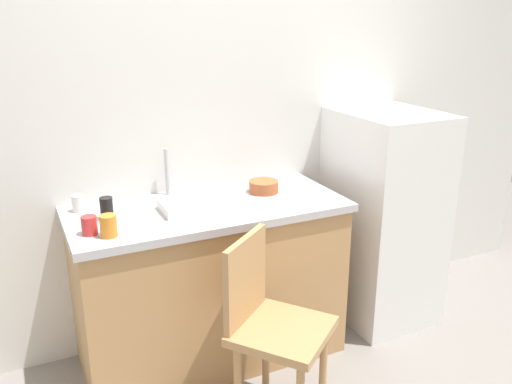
# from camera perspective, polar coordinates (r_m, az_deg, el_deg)

# --- Properties ---
(back_wall) EXTENTS (4.80, 0.10, 2.68)m
(back_wall) POSITION_cam_1_polar(r_m,az_deg,el_deg) (3.04, -4.17, 9.28)
(back_wall) COLOR silver
(back_wall) RESTS_ON ground_plane
(cabinet_base) EXTENTS (1.37, 0.60, 0.85)m
(cabinet_base) POSITION_cam_1_polar(r_m,az_deg,el_deg) (2.96, -4.87, -9.86)
(cabinet_base) COLOR tan
(cabinet_base) RESTS_ON ground_plane
(countertop) EXTENTS (1.41, 0.64, 0.04)m
(countertop) POSITION_cam_1_polar(r_m,az_deg,el_deg) (2.77, -5.12, -1.78)
(countertop) COLOR #B7B7BC
(countertop) RESTS_ON cabinet_base
(faucet) EXTENTS (0.02, 0.02, 0.26)m
(faucet) POSITION_cam_1_polar(r_m,az_deg,el_deg) (2.92, -9.39, 2.11)
(faucet) COLOR #B7B7BC
(faucet) RESTS_ON countertop
(refrigerator) EXTENTS (0.53, 0.64, 1.29)m
(refrigerator) POSITION_cam_1_polar(r_m,az_deg,el_deg) (3.36, 13.24, -2.59)
(refrigerator) COLOR white
(refrigerator) RESTS_ON ground_plane
(chair) EXTENTS (0.56, 0.56, 0.89)m
(chair) POSITION_cam_1_polar(r_m,az_deg,el_deg) (2.49, 1.49, -13.62)
(chair) COLOR tan
(chair) RESTS_ON ground_plane
(dish_tray) EXTENTS (0.28, 0.20, 0.05)m
(dish_tray) POSITION_cam_1_polar(r_m,az_deg,el_deg) (2.70, -7.07, -1.40)
(dish_tray) COLOR white
(dish_tray) RESTS_ON countertop
(terracotta_bowl) EXTENTS (0.16, 0.16, 0.06)m
(terracotta_bowl) POSITION_cam_1_polar(r_m,az_deg,el_deg) (2.95, 0.83, 0.59)
(terracotta_bowl) COLOR #B25B33
(terracotta_bowl) RESTS_ON countertop
(cup_black) EXTENTS (0.06, 0.06, 0.11)m
(cup_black) POSITION_cam_1_polar(r_m,az_deg,el_deg) (2.65, -15.53, -1.70)
(cup_black) COLOR black
(cup_black) RESTS_ON countertop
(cup_orange) EXTENTS (0.07, 0.07, 0.10)m
(cup_orange) POSITION_cam_1_polar(r_m,az_deg,el_deg) (2.45, -15.35, -3.48)
(cup_orange) COLOR orange
(cup_orange) RESTS_ON countertop
(cup_red) EXTENTS (0.07, 0.07, 0.08)m
(cup_red) POSITION_cam_1_polar(r_m,az_deg,el_deg) (2.50, -17.24, -3.39)
(cup_red) COLOR red
(cup_red) RESTS_ON countertop
(cup_white) EXTENTS (0.06, 0.06, 0.08)m
(cup_white) POSITION_cam_1_polar(r_m,az_deg,el_deg) (2.80, -18.27, -1.15)
(cup_white) COLOR white
(cup_white) RESTS_ON countertop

